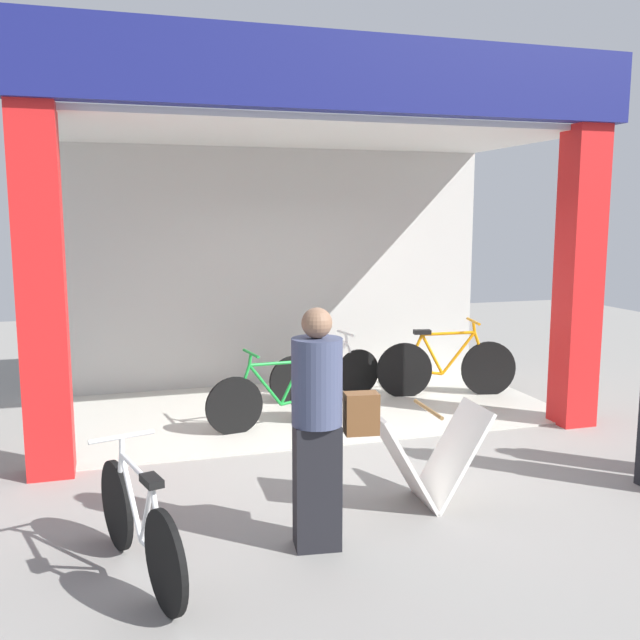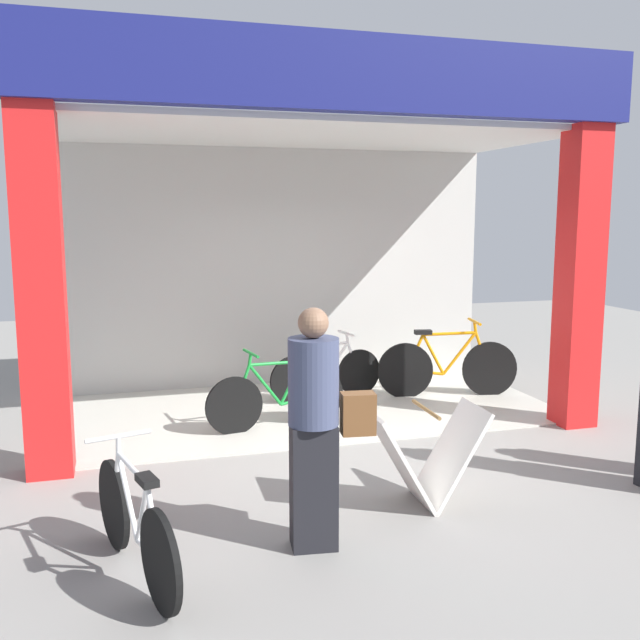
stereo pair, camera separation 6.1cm
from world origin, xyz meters
name	(u,v)px [view 2 (the right image)]	position (x,y,z in m)	size (l,w,h in m)	color
ground_plane	(339,446)	(0.00, 0.00, 0.00)	(19.32, 19.32, 0.00)	gray
shop_facade	(301,231)	(0.00, 1.46, 2.06)	(5.86, 3.02, 3.82)	beige
bicycle_inside_0	(277,397)	(-0.46, 0.71, 0.34)	(1.54, 0.42, 0.85)	black
bicycle_inside_1	(447,367)	(1.84, 1.40, 0.38)	(1.72, 0.50, 0.96)	black
bicycle_inside_2	(326,373)	(0.38, 1.70, 0.33)	(1.47, 0.41, 0.82)	black
bicycle_parked_0	(135,525)	(-1.97, -2.03, 0.34)	(0.51, 1.49, 0.85)	black
sandwich_board_sign	(425,456)	(0.22, -1.49, 0.39)	(0.92, 0.54, 0.78)	silver
pedestrian_2	(316,426)	(-0.78, -1.94, 0.85)	(0.61, 0.38, 1.65)	black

